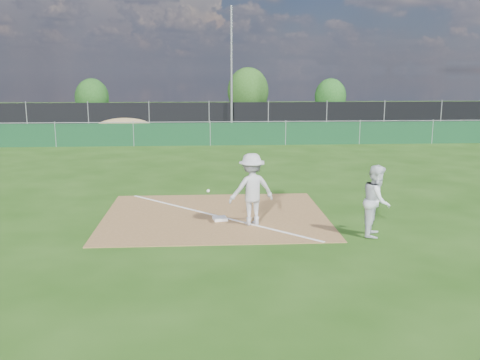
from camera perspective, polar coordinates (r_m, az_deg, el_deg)
The scene contains 17 objects.
ground at distance 23.40m, azimuth -3.07°, elevation 2.01°, with size 90.00×90.00×0.00m, color #1E440E.
infield_dirt at distance 14.60m, azimuth -2.68°, elevation -3.84°, with size 6.00×5.00×0.02m, color brown.
foul_line at distance 14.60m, azimuth -2.68°, elevation -3.79°, with size 0.08×7.00×0.01m, color white.
green_fence at distance 28.27m, azimuth -3.19°, elevation 4.90°, with size 44.00×0.05×1.20m, color #0E351B.
dirt_mound at distance 32.11m, azimuth -12.25°, elevation 5.43°, with size 3.38×2.60×1.17m, color #A5884F.
black_fence at distance 36.20m, azimuth -3.31°, elevation 6.85°, with size 46.00×0.04×1.80m, color black.
parking_lot at distance 41.26m, azimuth -3.34°, elevation 6.19°, with size 46.00×9.00×0.01m, color black.
light_pole at distance 35.81m, azimuth -0.91°, elevation 11.78°, with size 0.16×0.16×8.00m, color slate.
first_base at distance 14.16m, azimuth -2.14°, elevation -4.14°, with size 0.35×0.35×0.07m, color white.
play_at_first at distance 13.58m, azimuth 1.25°, elevation -0.98°, with size 1.81×0.99×1.84m.
runner at distance 13.13m, azimuth 14.38°, elevation -2.14°, with size 0.84×0.65×1.72m, color silver.
car_left at distance 40.63m, azimuth -10.30°, elevation 7.00°, with size 1.76×4.39×1.49m, color #ADB0B5.
car_mid at distance 40.84m, azimuth -5.69°, elevation 7.09°, with size 1.48×4.24×1.40m, color black.
car_right at distance 40.57m, azimuth 5.77°, elevation 6.90°, with size 1.66×4.08×1.18m, color black.
tree_left at distance 46.25m, azimuth -15.51°, elevation 8.45°, with size 2.75×2.75×3.26m.
tree_mid at distance 46.28m, azimuth 0.86°, elevation 9.45°, with size 3.51×3.51×4.17m.
tree_right at distance 47.89m, azimuth 9.62°, elevation 8.78°, with size 2.72×2.72×3.22m.
Camera 1 is at (-0.21, -13.07, 3.90)m, focal length 40.00 mm.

